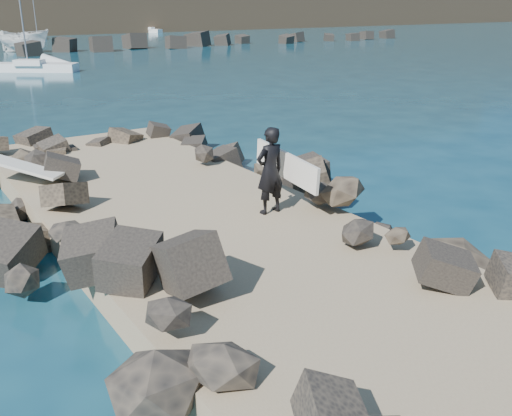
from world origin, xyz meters
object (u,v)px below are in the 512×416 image
object	(u,v)px
surfboard_resting	(19,170)
sailboat_c	(28,67)
surfer_with_board	(272,170)
boat_imported	(24,41)

from	to	relation	value
surfboard_resting	sailboat_c	xyz separation A→B (m)	(7.86, 32.80, -0.69)
surfboard_resting	surfer_with_board	xyz separation A→B (m)	(4.35, -5.31, 0.57)
boat_imported	surfer_with_board	xyz separation A→B (m)	(-7.69, -57.50, 0.37)
boat_imported	surfer_with_board	bearing A→B (deg)	-139.04
surfer_with_board	sailboat_c	size ratio (longest dim) A/B	0.27
sailboat_c	surfboard_resting	bearing A→B (deg)	-103.47
surfer_with_board	sailboat_c	bearing A→B (deg)	84.74
boat_imported	surfer_with_board	distance (m)	58.02
surfer_with_board	sailboat_c	distance (m)	38.29
surfboard_resting	surfer_with_board	size ratio (longest dim) A/B	0.93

